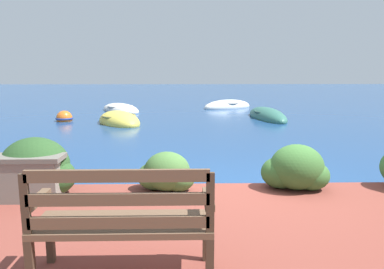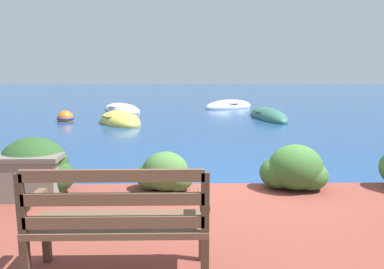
{
  "view_description": "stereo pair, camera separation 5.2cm",
  "coord_description": "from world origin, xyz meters",
  "px_view_note": "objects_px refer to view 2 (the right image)",
  "views": [
    {
      "loc": [
        -0.88,
        -5.17,
        1.85
      ],
      "look_at": [
        -0.68,
        3.37,
        0.34
      ],
      "focal_mm": 35.0,
      "sensor_mm": 36.0,
      "label": 1
    },
    {
      "loc": [
        -0.83,
        -5.17,
        1.85
      ],
      "look_at": [
        -0.68,
        3.37,
        0.34
      ],
      "focal_mm": 35.0,
      "sensor_mm": 36.0,
      "label": 2
    }
  ],
  "objects_px": {
    "rowboat_outer": "(229,107)",
    "mooring_buoy": "(65,118)",
    "park_bench": "(118,220)",
    "rowboat_far": "(122,110)",
    "rowboat_nearest": "(120,122)",
    "rowboat_mid": "(268,117)"
  },
  "relations": [
    {
      "from": "rowboat_outer",
      "to": "mooring_buoy",
      "type": "distance_m",
      "value": 7.75
    },
    {
      "from": "park_bench",
      "to": "rowboat_outer",
      "type": "height_order",
      "value": "park_bench"
    },
    {
      "from": "rowboat_outer",
      "to": "rowboat_far",
      "type": "bearing_deg",
      "value": 164.76
    },
    {
      "from": "rowboat_nearest",
      "to": "rowboat_outer",
      "type": "distance_m",
      "value": 6.65
    },
    {
      "from": "park_bench",
      "to": "mooring_buoy",
      "type": "xyz_separation_m",
      "value": [
        -3.76,
        10.59,
        -0.61
      ]
    },
    {
      "from": "park_bench",
      "to": "rowboat_mid",
      "type": "xyz_separation_m",
      "value": [
        3.64,
        11.18,
        -0.64
      ]
    },
    {
      "from": "park_bench",
      "to": "rowboat_mid",
      "type": "distance_m",
      "value": 11.78
    },
    {
      "from": "rowboat_nearest",
      "to": "mooring_buoy",
      "type": "relative_size",
      "value": 4.19
    },
    {
      "from": "park_bench",
      "to": "rowboat_far",
      "type": "xyz_separation_m",
      "value": [
        -2.28,
        13.68,
        -0.65
      ]
    },
    {
      "from": "rowboat_nearest",
      "to": "mooring_buoy",
      "type": "bearing_deg",
      "value": 41.41
    },
    {
      "from": "park_bench",
      "to": "rowboat_far",
      "type": "relative_size",
      "value": 0.49
    },
    {
      "from": "park_bench",
      "to": "rowboat_outer",
      "type": "bearing_deg",
      "value": 73.9
    },
    {
      "from": "rowboat_nearest",
      "to": "rowboat_far",
      "type": "distance_m",
      "value": 3.77
    },
    {
      "from": "rowboat_far",
      "to": "rowboat_outer",
      "type": "distance_m",
      "value": 5.05
    },
    {
      "from": "rowboat_mid",
      "to": "mooring_buoy",
      "type": "relative_size",
      "value": 5.32
    },
    {
      "from": "rowboat_mid",
      "to": "park_bench",
      "type": "bearing_deg",
      "value": 155.25
    },
    {
      "from": "rowboat_far",
      "to": "rowboat_outer",
      "type": "xyz_separation_m",
      "value": [
        4.87,
        1.35,
        0.01
      ]
    },
    {
      "from": "rowboat_nearest",
      "to": "rowboat_far",
      "type": "xyz_separation_m",
      "value": [
        -0.56,
        3.72,
        -0.01
      ]
    },
    {
      "from": "rowboat_nearest",
      "to": "rowboat_mid",
      "type": "relative_size",
      "value": 0.79
    },
    {
      "from": "rowboat_nearest",
      "to": "rowboat_outer",
      "type": "bearing_deg",
      "value": -71.75
    },
    {
      "from": "rowboat_far",
      "to": "rowboat_nearest",
      "type": "bearing_deg",
      "value": -26.53
    },
    {
      "from": "rowboat_far",
      "to": "mooring_buoy",
      "type": "bearing_deg",
      "value": -60.73
    }
  ]
}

